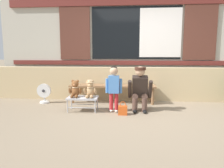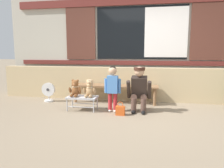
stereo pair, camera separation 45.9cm
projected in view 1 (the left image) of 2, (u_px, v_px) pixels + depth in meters
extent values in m
plane|color=#84725B|center=(137.00, 115.00, 4.22)|extent=(60.00, 60.00, 0.00)
cube|color=tan|center=(136.00, 84.00, 5.56)|extent=(7.47, 0.25, 0.85)
cube|color=#B7B2A3|center=(136.00, 37.00, 5.89)|extent=(7.62, 0.20, 3.32)
cube|color=maroon|center=(136.00, 63.00, 5.88)|extent=(7.01, 0.04, 0.12)
cube|color=black|center=(136.00, 33.00, 5.77)|extent=(2.40, 0.03, 1.40)
cube|color=white|center=(160.00, 33.00, 5.70)|extent=(1.10, 0.02, 1.29)
cube|color=#562D23|center=(75.00, 34.00, 5.90)|extent=(0.84, 0.05, 1.43)
cube|color=#562D23|center=(200.00, 33.00, 5.61)|extent=(0.84, 0.05, 1.43)
cube|color=maroon|center=(137.00, 1.00, 5.63)|extent=(7.01, 0.06, 0.20)
cube|color=#8E6642|center=(112.00, 87.00, 5.11)|extent=(2.10, 0.11, 0.04)
cube|color=#8E6642|center=(112.00, 86.00, 5.25)|extent=(2.10, 0.11, 0.04)
cube|color=#8E6642|center=(113.00, 85.00, 5.39)|extent=(2.10, 0.11, 0.04)
cylinder|color=#8E6642|center=(73.00, 95.00, 5.22)|extent=(0.07, 0.07, 0.40)
cylinder|color=#8E6642|center=(75.00, 93.00, 5.50)|extent=(0.07, 0.07, 0.40)
cylinder|color=#8E6642|center=(153.00, 96.00, 5.06)|extent=(0.07, 0.07, 0.40)
cylinder|color=#8E6642|center=(152.00, 94.00, 5.34)|extent=(0.07, 0.07, 0.40)
cube|color=#BCBCC1|center=(83.00, 98.00, 4.51)|extent=(0.64, 0.36, 0.04)
cylinder|color=#BCBCC1|center=(67.00, 106.00, 4.41)|extent=(0.02, 0.02, 0.26)
cylinder|color=#BCBCC1|center=(71.00, 103.00, 4.70)|extent=(0.02, 0.02, 0.26)
cylinder|color=#BCBCC1|center=(95.00, 107.00, 4.36)|extent=(0.02, 0.02, 0.26)
cylinder|color=#BCBCC1|center=(97.00, 103.00, 4.66)|extent=(0.02, 0.02, 0.26)
cylinder|color=#BCBCC1|center=(81.00, 108.00, 4.39)|extent=(0.58, 0.02, 0.02)
cylinder|color=#BCBCC1|center=(84.00, 104.00, 4.68)|extent=(0.58, 0.02, 0.02)
ellipsoid|color=brown|center=(75.00, 92.00, 4.52)|extent=(0.17, 0.14, 0.22)
sphere|color=brown|center=(75.00, 84.00, 4.49)|extent=(0.15, 0.15, 0.15)
sphere|color=#AE6E42|center=(74.00, 85.00, 4.44)|extent=(0.06, 0.06, 0.06)
sphere|color=brown|center=(73.00, 81.00, 4.50)|extent=(0.06, 0.06, 0.06)
ellipsoid|color=brown|center=(70.00, 91.00, 4.50)|extent=(0.06, 0.11, 0.16)
ellipsoid|color=brown|center=(72.00, 96.00, 4.43)|extent=(0.06, 0.15, 0.06)
sphere|color=brown|center=(78.00, 81.00, 4.49)|extent=(0.06, 0.06, 0.06)
ellipsoid|color=brown|center=(80.00, 91.00, 4.48)|extent=(0.06, 0.11, 0.16)
ellipsoid|color=brown|center=(76.00, 96.00, 4.42)|extent=(0.06, 0.15, 0.06)
torus|color=beige|center=(75.00, 87.00, 4.51)|extent=(0.13, 0.13, 0.02)
ellipsoid|color=tan|center=(90.00, 92.00, 4.50)|extent=(0.17, 0.14, 0.22)
sphere|color=tan|center=(90.00, 84.00, 4.46)|extent=(0.15, 0.15, 0.15)
sphere|color=#F4C188|center=(90.00, 85.00, 4.41)|extent=(0.06, 0.06, 0.06)
sphere|color=tan|center=(88.00, 81.00, 4.47)|extent=(0.06, 0.06, 0.06)
ellipsoid|color=tan|center=(85.00, 91.00, 4.47)|extent=(0.06, 0.11, 0.16)
ellipsoid|color=tan|center=(87.00, 96.00, 4.40)|extent=(0.06, 0.15, 0.06)
sphere|color=tan|center=(93.00, 81.00, 4.46)|extent=(0.06, 0.06, 0.06)
ellipsoid|color=tan|center=(95.00, 91.00, 4.46)|extent=(0.06, 0.11, 0.16)
ellipsoid|color=tan|center=(92.00, 97.00, 4.39)|extent=(0.06, 0.15, 0.06)
torus|color=beige|center=(90.00, 87.00, 4.48)|extent=(0.13, 0.13, 0.02)
cylinder|color=beige|center=(90.00, 82.00, 4.46)|extent=(0.17, 0.17, 0.01)
cylinder|color=beige|center=(90.00, 81.00, 4.46)|extent=(0.10, 0.10, 0.04)
cylinder|color=#B7282D|center=(111.00, 101.00, 4.47)|extent=(0.08, 0.08, 0.36)
ellipsoid|color=silver|center=(111.00, 111.00, 4.48)|extent=(0.07, 0.12, 0.05)
cylinder|color=#B7282D|center=(116.00, 101.00, 4.46)|extent=(0.08, 0.08, 0.36)
ellipsoid|color=silver|center=(116.00, 111.00, 4.47)|extent=(0.07, 0.12, 0.05)
cube|color=#4C84CC|center=(114.00, 84.00, 4.41)|extent=(0.22, 0.15, 0.36)
cylinder|color=#4C84CC|center=(107.00, 86.00, 4.43)|extent=(0.06, 0.06, 0.30)
cylinder|color=#4C84CC|center=(121.00, 86.00, 4.40)|extent=(0.06, 0.06, 0.30)
sphere|color=tan|center=(114.00, 71.00, 4.37)|extent=(0.17, 0.17, 0.17)
sphere|color=black|center=(114.00, 70.00, 4.38)|extent=(0.16, 0.16, 0.16)
cylinder|color=brown|center=(135.00, 105.00, 4.47)|extent=(0.11, 0.11, 0.30)
cylinder|color=brown|center=(135.00, 95.00, 4.58)|extent=(0.13, 0.32, 0.13)
ellipsoid|color=black|center=(135.00, 111.00, 4.40)|extent=(0.09, 0.20, 0.06)
cylinder|color=brown|center=(145.00, 105.00, 4.45)|extent=(0.11, 0.11, 0.30)
cylinder|color=brown|center=(144.00, 96.00, 4.56)|extent=(0.13, 0.32, 0.13)
ellipsoid|color=black|center=(145.00, 112.00, 4.39)|extent=(0.09, 0.20, 0.06)
cube|color=#2D231E|center=(140.00, 87.00, 4.51)|extent=(0.32, 0.30, 0.47)
cylinder|color=#2D231E|center=(130.00, 89.00, 4.44)|extent=(0.08, 0.28, 0.40)
cylinder|color=#2D231E|center=(150.00, 89.00, 4.40)|extent=(0.08, 0.28, 0.40)
sphere|color=tan|center=(140.00, 71.00, 4.39)|extent=(0.20, 0.20, 0.20)
cylinder|color=#422319|center=(140.00, 69.00, 4.38)|extent=(0.23, 0.23, 0.06)
cube|color=brown|center=(148.00, 92.00, 4.60)|extent=(0.10, 0.22, 0.16)
cube|color=#DB561E|center=(123.00, 110.00, 4.25)|extent=(0.18, 0.11, 0.18)
torus|color=#DB561E|center=(123.00, 104.00, 4.23)|extent=(0.11, 0.01, 0.11)
cylinder|color=silver|center=(45.00, 102.00, 5.27)|extent=(0.24, 0.24, 0.04)
cylinder|color=silver|center=(45.00, 99.00, 5.26)|extent=(0.04, 0.04, 0.10)
cylinder|color=silver|center=(44.00, 91.00, 5.20)|extent=(0.34, 0.06, 0.34)
cylinder|color=#333338|center=(44.00, 91.00, 5.20)|extent=(0.07, 0.08, 0.07)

